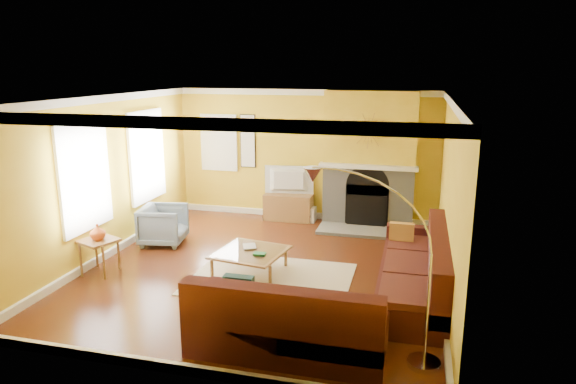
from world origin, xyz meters
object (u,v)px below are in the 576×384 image
(sectional_sofa, at_px, (338,270))
(armchair, at_px, (163,225))
(arc_lamp, at_px, (374,269))
(coffee_table, at_px, (250,263))
(side_table, at_px, (100,256))
(media_console, at_px, (288,207))

(sectional_sofa, bearing_deg, armchair, 155.76)
(sectional_sofa, relative_size, arc_lamp, 1.76)
(arc_lamp, bearing_deg, coffee_table, 136.76)
(coffee_table, bearing_deg, armchair, 153.67)
(coffee_table, height_order, arc_lamp, arc_lamp)
(arc_lamp, bearing_deg, sectional_sofa, 113.44)
(side_table, bearing_deg, armchair, 78.33)
(coffee_table, bearing_deg, arc_lamp, -43.24)
(armchair, bearing_deg, coffee_table, -126.10)
(sectional_sofa, distance_m, arc_lamp, 1.59)
(side_table, distance_m, arc_lamp, 4.61)
(armchair, bearing_deg, sectional_sofa, -124.02)
(sectional_sofa, bearing_deg, media_console, 114.17)
(armchair, distance_m, side_table, 1.53)
(side_table, bearing_deg, coffee_table, 12.68)
(sectional_sofa, distance_m, armchair, 3.76)
(sectional_sofa, height_order, arc_lamp, arc_lamp)
(sectional_sofa, bearing_deg, coffee_table, 158.73)
(media_console, distance_m, arc_lamp, 5.43)
(coffee_table, xyz_separation_m, side_table, (-2.29, -0.52, 0.08))
(side_table, bearing_deg, media_console, 58.74)
(side_table, bearing_deg, sectional_sofa, -0.73)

